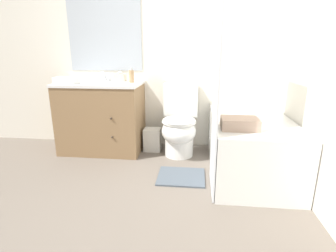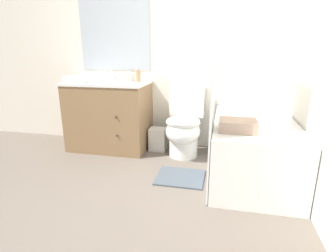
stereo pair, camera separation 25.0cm
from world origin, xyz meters
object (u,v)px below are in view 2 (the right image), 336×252
at_px(toilet, 184,126).
at_px(wastebasket, 158,139).
at_px(bath_towel_folded, 238,125).
at_px(vanity_cabinet, 110,115).
at_px(bathtub, 252,147).
at_px(tissue_box, 128,77).
at_px(soap_dispenser, 138,76).
at_px(sink_faucet, 114,77).
at_px(bath_mat, 180,177).
at_px(hand_towel_folded, 75,79).

distance_m(toilet, wastebasket, 0.41).
bearing_deg(bath_towel_folded, toilet, 126.51).
height_order(vanity_cabinet, wastebasket, vanity_cabinet).
xyz_separation_m(toilet, wastebasket, (-0.34, 0.08, -0.22)).
relative_size(bathtub, tissue_box, 10.40).
height_order(toilet, soap_dispenser, soap_dispenser).
bearing_deg(sink_faucet, soap_dispenser, -23.87).
distance_m(bathtub, bath_towel_folded, 0.54).
height_order(wastebasket, bath_mat, wastebasket).
xyz_separation_m(soap_dispenser, hand_towel_folded, (-0.70, -0.19, -0.04)).
bearing_deg(hand_towel_folded, bath_towel_folded, -19.27).
xyz_separation_m(bathtub, soap_dispenser, (-1.30, 0.44, 0.63)).
height_order(sink_faucet, hand_towel_folded, sink_faucet).
xyz_separation_m(wastebasket, bath_towel_folded, (0.89, -0.83, 0.47)).
bearing_deg(tissue_box, soap_dispenser, -35.28).
distance_m(vanity_cabinet, tissue_box, 0.52).
bearing_deg(wastebasket, bath_mat, -59.85).
bearing_deg(bath_towel_folded, tissue_box, 143.75).
distance_m(toilet, soap_dispenser, 0.80).
distance_m(vanity_cabinet, sink_faucet, 0.49).
bearing_deg(wastebasket, vanity_cabinet, -176.42).
xyz_separation_m(vanity_cabinet, sink_faucet, (-0.00, 0.20, 0.44)).
distance_m(tissue_box, bath_mat, 1.43).
xyz_separation_m(bathtub, wastebasket, (-1.07, 0.44, -0.14)).
bearing_deg(bath_mat, vanity_cabinet, 147.20).
xyz_separation_m(sink_faucet, tissue_box, (0.21, -0.05, 0.01)).
relative_size(bathtub, wastebasket, 4.97).
height_order(tissue_box, soap_dispenser, soap_dispenser).
height_order(vanity_cabinet, hand_towel_folded, hand_towel_folded).
bearing_deg(bath_towel_folded, vanity_cabinet, 152.15).
bearing_deg(vanity_cabinet, tissue_box, 37.01).
height_order(tissue_box, hand_towel_folded, tissue_box).
bearing_deg(bathtub, bath_mat, -159.54).
bearing_deg(toilet, soap_dispenser, 172.16).
bearing_deg(bath_mat, tissue_box, 134.86).
relative_size(sink_faucet, tissue_box, 1.07).
relative_size(vanity_cabinet, bath_mat, 2.13).
height_order(vanity_cabinet, soap_dispenser, soap_dispenser).
bearing_deg(bathtub, vanity_cabinet, 166.56).
height_order(soap_dispenser, bath_mat, soap_dispenser).
height_order(vanity_cabinet, sink_faucet, sink_faucet).
relative_size(wastebasket, tissue_box, 2.09).
distance_m(bathtub, wastebasket, 1.16).
bearing_deg(bath_towel_folded, soap_dispenser, 143.61).
bearing_deg(bath_mat, wastebasket, 120.15).
distance_m(tissue_box, hand_towel_folded, 0.62).
bearing_deg(hand_towel_folded, sink_faucet, 47.32).
relative_size(wastebasket, soap_dispenser, 1.62).
relative_size(tissue_box, hand_towel_folded, 0.56).
xyz_separation_m(toilet, soap_dispenser, (-0.57, 0.08, 0.55)).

